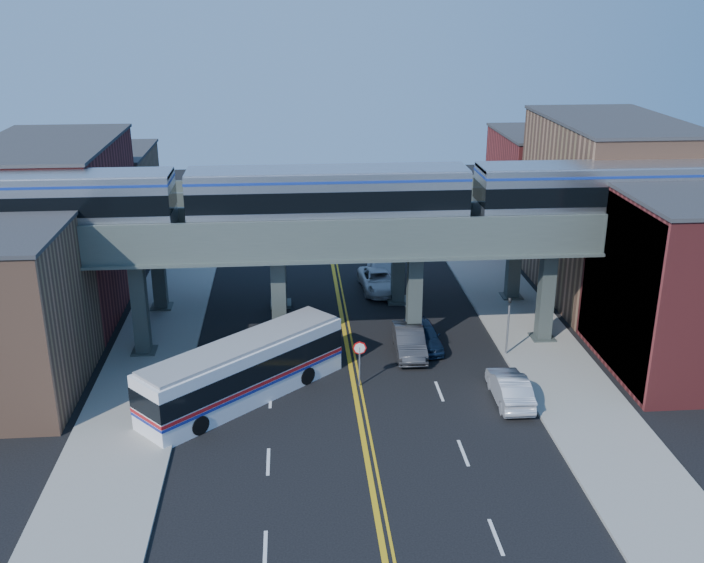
% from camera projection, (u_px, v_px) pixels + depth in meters
% --- Properties ---
extents(ground, '(120.00, 120.00, 0.00)m').
position_uv_depth(ground, '(359.00, 414.00, 39.68)').
color(ground, black).
rests_on(ground, ground).
extents(sidewalk_west, '(5.00, 70.00, 0.16)m').
position_uv_depth(sidewalk_west, '(158.00, 338.00, 48.13)').
color(sidewalk_west, gray).
rests_on(sidewalk_west, ground).
extents(sidewalk_east, '(5.00, 70.00, 0.16)m').
position_uv_depth(sidewalk_east, '(525.00, 326.00, 49.88)').
color(sidewalk_east, gray).
rests_on(sidewalk_east, ground).
extents(building_west_b, '(8.00, 14.00, 11.00)m').
position_uv_depth(building_west_b, '(57.00, 229.00, 51.34)').
color(building_west_b, maroon).
rests_on(building_west_b, ground).
extents(building_west_c, '(8.00, 10.00, 8.00)m').
position_uv_depth(building_west_c, '(102.00, 202.00, 64.01)').
color(building_west_c, '#8B6048').
rests_on(building_west_c, ground).
extents(building_east_a, '(8.00, 10.00, 10.00)m').
position_uv_depth(building_east_a, '(687.00, 284.00, 43.09)').
color(building_east_a, maroon).
rests_on(building_east_a, ground).
extents(building_east_b, '(8.00, 14.00, 12.00)m').
position_uv_depth(building_east_b, '(606.00, 210.00, 53.97)').
color(building_east_b, '#8B6048').
rests_on(building_east_b, ground).
extents(building_east_c, '(8.00, 10.00, 9.00)m').
position_uv_depth(building_east_c, '(545.00, 187.00, 66.64)').
color(building_east_c, maroon).
rests_on(building_east_c, ground).
extents(mural_panel, '(0.10, 9.50, 9.50)m').
position_uv_depth(mural_panel, '(617.00, 290.00, 42.88)').
color(mural_panel, teal).
rests_on(mural_panel, ground).
extents(elevated_viaduct_near, '(52.00, 3.60, 7.40)m').
position_uv_depth(elevated_viaduct_near, '(347.00, 244.00, 44.92)').
color(elevated_viaduct_near, '#414C48').
rests_on(elevated_viaduct_near, ground).
extents(elevated_viaduct_far, '(52.00, 3.60, 7.40)m').
position_uv_depth(elevated_viaduct_far, '(339.00, 212.00, 51.47)').
color(elevated_viaduct_far, '#414C48').
rests_on(elevated_viaduct_far, ground).
extents(transit_train, '(48.38, 3.03, 3.54)m').
position_uv_depth(transit_train, '(328.00, 196.00, 43.86)').
color(transit_train, black).
rests_on(transit_train, elevated_viaduct_near).
extents(stop_sign, '(0.76, 0.09, 2.63)m').
position_uv_depth(stop_sign, '(360.00, 356.00, 41.90)').
color(stop_sign, slate).
rests_on(stop_sign, ground).
extents(traffic_signal, '(0.15, 0.18, 4.10)m').
position_uv_depth(traffic_signal, '(508.00, 320.00, 45.19)').
color(traffic_signal, slate).
rests_on(traffic_signal, ground).
extents(transit_bus, '(10.60, 9.91, 3.06)m').
position_uv_depth(transit_bus, '(244.00, 371.00, 40.67)').
color(transit_bus, white).
rests_on(transit_bus, ground).
extents(car_lane_a, '(2.14, 4.62, 1.53)m').
position_uv_depth(car_lane_a, '(423.00, 335.00, 46.94)').
color(car_lane_a, '#0F1E38').
rests_on(car_lane_a, ground).
extents(car_lane_b, '(1.82, 4.86, 1.58)m').
position_uv_depth(car_lane_b, '(409.00, 341.00, 46.04)').
color(car_lane_b, '#2E2E30').
rests_on(car_lane_b, ground).
extents(car_lane_c, '(2.75, 5.38, 1.45)m').
position_uv_depth(car_lane_c, '(378.00, 281.00, 55.93)').
color(car_lane_c, silver).
rests_on(car_lane_c, ground).
extents(car_lane_d, '(3.07, 5.99, 1.66)m').
position_uv_depth(car_lane_d, '(382.00, 272.00, 57.23)').
color(car_lane_d, silver).
rests_on(car_lane_d, ground).
extents(car_parked_curb, '(1.72, 4.66, 1.52)m').
position_uv_depth(car_parked_curb, '(510.00, 388.00, 40.65)').
color(car_parked_curb, '#BBBBC0').
rests_on(car_parked_curb, ground).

